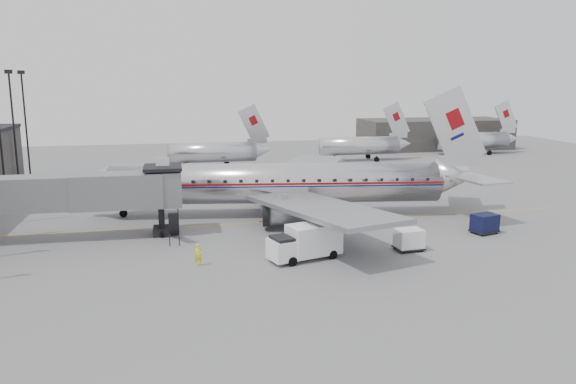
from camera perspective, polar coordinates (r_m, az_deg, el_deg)
The scene contains 12 objects.
ground at distance 50.45m, azimuth -2.06°, elevation -4.84°, with size 160.00×160.00×0.00m, color slate.
hangar at distance 120.58m, azimuth 14.63°, elevation 5.75°, with size 30.00×12.00×6.00m, color #34312F.
apron_line at distance 56.66m, azimuth -0.07°, elevation -3.01°, with size 0.15×60.00×0.01m, color gold.
jet_bridge at distance 53.14m, azimuth -20.80°, elevation -0.12°, with size 21.00×6.20×7.10m.
distant_aircraft_near at distance 90.71m, azimuth -7.59°, elevation 4.10°, with size 16.39×3.20×10.26m.
distant_aircraft_mid at distance 99.78m, azimuth 7.35°, elevation 4.76°, with size 16.39×3.20×10.26m.
distant_aircraft_far at distance 113.31m, azimuth 18.30°, elevation 5.07°, with size 16.39×3.20×10.26m.
airliner at distance 58.74m, azimuth -0.37°, elevation 0.90°, with size 42.66×39.28×13.54m.
service_van at distance 44.72m, azimuth 1.80°, elevation -5.05°, with size 6.25×3.84×2.76m.
baggage_cart_navy at distance 55.28m, azimuth 19.35°, elevation -3.01°, with size 2.73×2.37×1.82m.
baggage_cart_white at distance 48.14m, azimuth 12.20°, elevation -4.71°, with size 2.46×1.96×1.81m.
ramp_worker at distance 43.87m, azimuth -9.08°, elevation -6.32°, with size 0.63×0.41×1.72m, color yellow.
Camera 1 is at (-7.89, -47.79, 14.11)m, focal length 35.00 mm.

